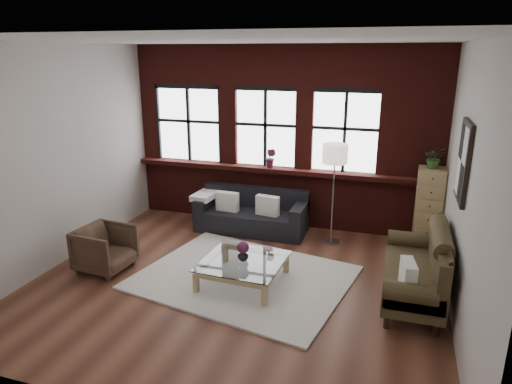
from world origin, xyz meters
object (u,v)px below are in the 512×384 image
(coffee_table, at_px, (243,272))
(armchair, at_px, (105,249))
(dark_sofa, at_px, (252,212))
(vase, at_px, (243,255))
(drawer_chest, at_px, (428,209))
(vintage_settee, at_px, (414,265))
(floor_lamp, at_px, (333,191))

(coffee_table, bearing_deg, armchair, -174.59)
(dark_sofa, relative_size, armchair, 2.69)
(vase, bearing_deg, dark_sofa, 104.67)
(coffee_table, relative_size, drawer_chest, 0.81)
(vase, height_order, drawer_chest, drawer_chest)
(vintage_settee, bearing_deg, armchair, -173.72)
(coffee_table, relative_size, floor_lamp, 0.59)
(coffee_table, distance_m, vase, 0.26)
(dark_sofa, distance_m, vintage_settee, 3.14)
(vintage_settee, distance_m, drawer_chest, 1.82)
(drawer_chest, height_order, floor_lamp, floor_lamp)
(vintage_settee, bearing_deg, drawer_chest, 82.71)
(coffee_table, bearing_deg, drawer_chest, 40.45)
(dark_sofa, bearing_deg, armchair, -126.82)
(vintage_settee, bearing_deg, vase, -172.91)
(dark_sofa, bearing_deg, vase, -75.33)
(coffee_table, height_order, vase, vase)
(dark_sofa, distance_m, coffee_table, 1.96)
(dark_sofa, relative_size, floor_lamp, 1.06)
(floor_lamp, bearing_deg, vintage_settee, -49.86)
(vintage_settee, bearing_deg, coffee_table, -172.91)
(coffee_table, height_order, floor_lamp, floor_lamp)
(coffee_table, relative_size, vase, 6.83)
(coffee_table, distance_m, drawer_chest, 3.23)
(floor_lamp, bearing_deg, vase, -117.99)
(dark_sofa, height_order, drawer_chest, drawer_chest)
(vintage_settee, xyz_separation_m, vase, (-2.20, -0.27, -0.05))
(armchair, relative_size, vase, 4.58)
(dark_sofa, height_order, vase, dark_sofa)
(dark_sofa, distance_m, vase, 1.96)
(floor_lamp, bearing_deg, dark_sofa, 175.05)
(vintage_settee, xyz_separation_m, floor_lamp, (-1.26, 1.49, 0.43))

